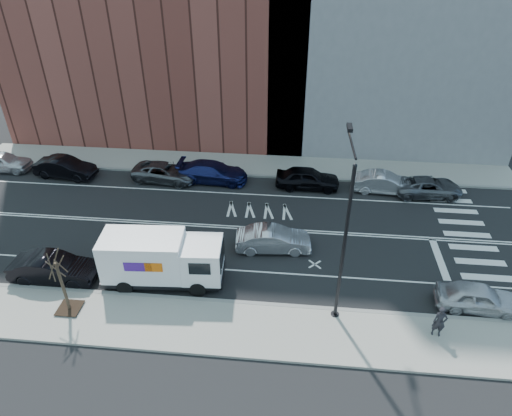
% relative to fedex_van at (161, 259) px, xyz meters
% --- Properties ---
extents(ground, '(120.00, 120.00, 0.00)m').
position_rel_fedex_van_xyz_m(ground, '(2.63, 5.60, -1.62)').
color(ground, black).
rests_on(ground, ground).
extents(sidewalk_near, '(44.00, 3.60, 0.15)m').
position_rel_fedex_van_xyz_m(sidewalk_near, '(2.63, -3.20, -1.54)').
color(sidewalk_near, gray).
rests_on(sidewalk_near, ground).
extents(sidewalk_far, '(44.00, 3.60, 0.15)m').
position_rel_fedex_van_xyz_m(sidewalk_far, '(2.63, 14.40, -1.54)').
color(sidewalk_far, gray).
rests_on(sidewalk_far, ground).
extents(curb_near, '(44.00, 0.25, 0.17)m').
position_rel_fedex_van_xyz_m(curb_near, '(2.63, -1.40, -1.53)').
color(curb_near, gray).
rests_on(curb_near, ground).
extents(curb_far, '(44.00, 0.25, 0.17)m').
position_rel_fedex_van_xyz_m(curb_far, '(2.63, 12.60, -1.53)').
color(curb_far, gray).
rests_on(curb_far, ground).
extents(crosswalk, '(3.00, 14.00, 0.01)m').
position_rel_fedex_van_xyz_m(crosswalk, '(18.63, 5.60, -1.62)').
color(crosswalk, white).
rests_on(crosswalk, ground).
extents(road_markings, '(40.00, 8.60, 0.01)m').
position_rel_fedex_van_xyz_m(road_markings, '(2.63, 5.60, -1.62)').
color(road_markings, white).
rests_on(road_markings, ground).
extents(bldg_brick, '(26.00, 10.00, 22.00)m').
position_rel_fedex_van_xyz_m(bldg_brick, '(-5.37, 21.20, 9.38)').
color(bldg_brick, brown).
rests_on(bldg_brick, ground).
extents(streetlight, '(0.44, 4.02, 9.34)m').
position_rel_fedex_van_xyz_m(streetlight, '(9.63, -1.31, 3.46)').
color(streetlight, black).
rests_on(streetlight, ground).
extents(street_tree, '(1.20, 1.20, 3.75)m').
position_rel_fedex_van_xyz_m(street_tree, '(-4.37, -2.80, -0.17)').
color(street_tree, black).
rests_on(street_tree, ground).
extents(fedex_van, '(6.88, 2.74, 3.09)m').
position_rel_fedex_van_xyz_m(fedex_van, '(0.00, 0.00, 0.00)').
color(fedex_van, black).
rests_on(fedex_van, ground).
extents(far_parked_a, '(4.68, 1.98, 1.58)m').
position_rel_fedex_van_xyz_m(far_parked_a, '(-16.57, 11.70, -0.83)').
color(far_parked_a, silver).
rests_on(far_parked_a, ground).
extents(far_parked_b, '(4.97, 2.20, 1.59)m').
position_rel_fedex_van_xyz_m(far_parked_b, '(-10.97, 11.17, -0.83)').
color(far_parked_b, black).
rests_on(far_parked_b, ground).
extents(far_parked_c, '(5.28, 2.82, 1.41)m').
position_rel_fedex_van_xyz_m(far_parked_c, '(-2.97, 11.37, -0.91)').
color(far_parked_c, '#53555B').
rests_on(far_parked_c, ground).
extents(far_parked_d, '(5.53, 2.49, 1.57)m').
position_rel_fedex_van_xyz_m(far_parked_d, '(0.76, 11.63, -0.83)').
color(far_parked_d, navy).
rests_on(far_parked_d, ground).
extents(far_parked_e, '(4.81, 1.97, 1.63)m').
position_rel_fedex_van_xyz_m(far_parked_e, '(8.11, 11.34, -0.80)').
color(far_parked_e, black).
rests_on(far_parked_e, ground).
extents(far_parked_f, '(4.67, 1.87, 1.51)m').
position_rel_fedex_van_xyz_m(far_parked_f, '(13.83, 11.30, -0.86)').
color(far_parked_f, silver).
rests_on(far_parked_f, ground).
extents(far_parked_g, '(5.07, 2.62, 1.37)m').
position_rel_fedex_van_xyz_m(far_parked_g, '(17.03, 11.13, -0.94)').
color(far_parked_g, '#575A60').
rests_on(far_parked_g, ground).
extents(driving_sedan, '(4.76, 2.01, 1.53)m').
position_rel_fedex_van_xyz_m(driving_sedan, '(6.02, 3.52, -0.86)').
color(driving_sedan, silver).
rests_on(driving_sedan, ground).
extents(near_parked_rear_a, '(4.91, 1.76, 1.61)m').
position_rel_fedex_van_xyz_m(near_parked_rear_a, '(-6.25, -0.46, -0.81)').
color(near_parked_rear_a, black).
rests_on(near_parked_rear_a, ground).
extents(near_parked_front, '(4.51, 2.08, 1.50)m').
position_rel_fedex_van_xyz_m(near_parked_front, '(17.16, -0.43, -0.87)').
color(near_parked_front, silver).
rests_on(near_parked_front, ground).
extents(pedestrian, '(0.69, 0.48, 1.78)m').
position_rel_fedex_van_xyz_m(pedestrian, '(14.59, -2.65, -0.58)').
color(pedestrian, black).
rests_on(pedestrian, sidewalk_near).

